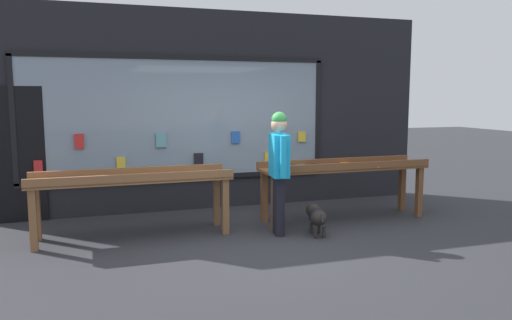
% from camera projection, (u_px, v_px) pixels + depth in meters
% --- Properties ---
extents(ground_plane, '(40.00, 40.00, 0.00)m').
position_uv_depth(ground_plane, '(264.00, 244.00, 6.63)').
color(ground_plane, '#2D2D33').
extents(shopfront_facade, '(7.56, 0.29, 3.39)m').
position_uv_depth(shopfront_facade, '(215.00, 112.00, 8.64)').
color(shopfront_facade, black).
rests_on(shopfront_facade, ground_plane).
extents(display_table_left, '(2.71, 0.70, 0.93)m').
position_uv_depth(display_table_left, '(132.00, 183.00, 6.85)').
color(display_table_left, brown).
rests_on(display_table_left, ground_plane).
extents(display_table_right, '(2.71, 0.65, 0.95)m').
position_uv_depth(display_table_right, '(344.00, 172.00, 7.85)').
color(display_table_right, brown).
rests_on(display_table_right, ground_plane).
extents(person_browsing, '(0.30, 0.67, 1.74)m').
position_uv_depth(person_browsing, '(279.00, 163.00, 6.94)').
color(person_browsing, black).
rests_on(person_browsing, ground_plane).
extents(small_dog, '(0.29, 0.60, 0.42)m').
position_uv_depth(small_dog, '(317.00, 216.00, 7.01)').
color(small_dog, black).
rests_on(small_dog, ground_plane).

